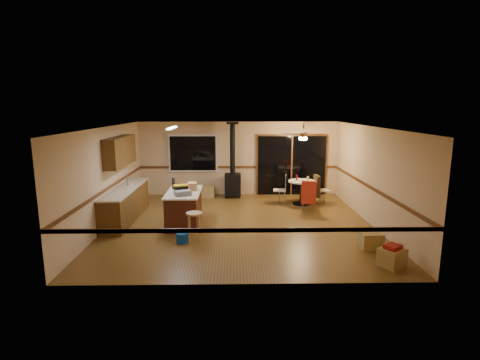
{
  "coord_description": "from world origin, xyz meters",
  "views": [
    {
      "loc": [
        -0.19,
        -9.69,
        3.11
      ],
      "look_at": [
        0.0,
        0.3,
        1.15
      ],
      "focal_mm": 28.0,
      "sensor_mm": 36.0,
      "label": 1
    }
  ],
  "objects_px": {
    "wood_stove": "(233,177)",
    "chair_left": "(283,186)",
    "dining_table": "(302,188)",
    "box_corner_b": "(371,241)",
    "bar_stool": "(194,227)",
    "chair_right": "(317,186)",
    "box_corner_a": "(392,257)",
    "kitchen_island": "(184,208)",
    "toolbox_grey": "(183,193)",
    "blue_bucket": "(182,238)",
    "toolbox_black": "(181,190)",
    "box_under_window": "(208,192)",
    "chair_near": "(309,192)"
  },
  "relations": [
    {
      "from": "toolbox_black",
      "to": "dining_table",
      "type": "bearing_deg",
      "value": 31.61
    },
    {
      "from": "chair_left",
      "to": "wood_stove",
      "type": "bearing_deg",
      "value": 150.09
    },
    {
      "from": "wood_stove",
      "to": "chair_left",
      "type": "relative_size",
      "value": 4.89
    },
    {
      "from": "blue_bucket",
      "to": "dining_table",
      "type": "xyz_separation_m",
      "value": [
        3.39,
        3.43,
        0.41
      ]
    },
    {
      "from": "dining_table",
      "to": "box_under_window",
      "type": "bearing_deg",
      "value": 160.93
    },
    {
      "from": "dining_table",
      "to": "box_corner_b",
      "type": "distance_m",
      "value": 3.98
    },
    {
      "from": "bar_stool",
      "to": "chair_left",
      "type": "xyz_separation_m",
      "value": [
        2.52,
        3.41,
        0.24
      ]
    },
    {
      "from": "box_corner_b",
      "to": "wood_stove",
      "type": "bearing_deg",
      "value": 122.17
    },
    {
      "from": "toolbox_grey",
      "to": "chair_near",
      "type": "relative_size",
      "value": 0.57
    },
    {
      "from": "bar_stool",
      "to": "blue_bucket",
      "type": "distance_m",
      "value": 0.37
    },
    {
      "from": "kitchen_island",
      "to": "chair_near",
      "type": "distance_m",
      "value": 3.76
    },
    {
      "from": "box_under_window",
      "to": "bar_stool",
      "type": "bearing_deg",
      "value": -90.32
    },
    {
      "from": "chair_near",
      "to": "box_corner_b",
      "type": "height_order",
      "value": "chair_near"
    },
    {
      "from": "box_under_window",
      "to": "box_corner_a",
      "type": "bearing_deg",
      "value": -55.64
    },
    {
      "from": "kitchen_island",
      "to": "bar_stool",
      "type": "bearing_deg",
      "value": -72.79
    },
    {
      "from": "chair_right",
      "to": "box_corner_a",
      "type": "xyz_separation_m",
      "value": [
        0.41,
        -4.85,
        -0.42
      ]
    },
    {
      "from": "toolbox_black",
      "to": "chair_near",
      "type": "relative_size",
      "value": 0.49
    },
    {
      "from": "toolbox_black",
      "to": "box_under_window",
      "type": "distance_m",
      "value": 3.4
    },
    {
      "from": "wood_stove",
      "to": "chair_left",
      "type": "xyz_separation_m",
      "value": [
        1.63,
        -0.93,
        -0.14
      ]
    },
    {
      "from": "box_under_window",
      "to": "wood_stove",
      "type": "bearing_deg",
      "value": -3.27
    },
    {
      "from": "toolbox_grey",
      "to": "toolbox_black",
      "type": "relative_size",
      "value": 1.17
    },
    {
      "from": "wood_stove",
      "to": "dining_table",
      "type": "bearing_deg",
      "value": -24.68
    },
    {
      "from": "toolbox_black",
      "to": "box_corner_a",
      "type": "bearing_deg",
      "value": -30.17
    },
    {
      "from": "kitchen_island",
      "to": "chair_near",
      "type": "height_order",
      "value": "chair_near"
    },
    {
      "from": "kitchen_island",
      "to": "bar_stool",
      "type": "relative_size",
      "value": 2.42
    },
    {
      "from": "chair_right",
      "to": "bar_stool",
      "type": "bearing_deg",
      "value": -137.28
    },
    {
      "from": "chair_left",
      "to": "chair_right",
      "type": "distance_m",
      "value": 1.11
    },
    {
      "from": "dining_table",
      "to": "toolbox_grey",
      "type": "bearing_deg",
      "value": -144.74
    },
    {
      "from": "box_corner_b",
      "to": "bar_stool",
      "type": "bearing_deg",
      "value": 172.16
    },
    {
      "from": "wood_stove",
      "to": "chair_left",
      "type": "distance_m",
      "value": 1.88
    },
    {
      "from": "dining_table",
      "to": "box_under_window",
      "type": "height_order",
      "value": "dining_table"
    },
    {
      "from": "kitchen_island",
      "to": "box_corner_a",
      "type": "relative_size",
      "value": 3.53
    },
    {
      "from": "chair_left",
      "to": "box_under_window",
      "type": "distance_m",
      "value": 2.72
    },
    {
      "from": "kitchen_island",
      "to": "toolbox_grey",
      "type": "bearing_deg",
      "value": -85.05
    },
    {
      "from": "blue_bucket",
      "to": "chair_left",
      "type": "xyz_separation_m",
      "value": [
        2.8,
        3.52,
        0.47
      ]
    },
    {
      "from": "box_under_window",
      "to": "dining_table",
      "type": "bearing_deg",
      "value": -19.07
    },
    {
      "from": "chair_left",
      "to": "box_corner_b",
      "type": "xyz_separation_m",
      "value": [
        1.45,
        -3.96,
        -0.4
      ]
    },
    {
      "from": "chair_right",
      "to": "toolbox_black",
      "type": "bearing_deg",
      "value": -151.37
    },
    {
      "from": "kitchen_island",
      "to": "box_corner_a",
      "type": "distance_m",
      "value": 5.26
    },
    {
      "from": "toolbox_grey",
      "to": "chair_left",
      "type": "height_order",
      "value": "toolbox_grey"
    },
    {
      "from": "blue_bucket",
      "to": "box_corner_a",
      "type": "bearing_deg",
      "value": -17.72
    },
    {
      "from": "box_corner_a",
      "to": "box_corner_b",
      "type": "bearing_deg",
      "value": 94.38
    },
    {
      "from": "toolbox_grey",
      "to": "chair_right",
      "type": "bearing_deg",
      "value": 31.97
    },
    {
      "from": "chair_right",
      "to": "box_under_window",
      "type": "relative_size",
      "value": 1.46
    },
    {
      "from": "box_corner_a",
      "to": "box_under_window",
      "type": "bearing_deg",
      "value": 124.36
    },
    {
      "from": "toolbox_grey",
      "to": "chair_left",
      "type": "xyz_separation_m",
      "value": [
        2.89,
        2.55,
        -0.37
      ]
    },
    {
      "from": "toolbox_grey",
      "to": "toolbox_black",
      "type": "distance_m",
      "value": 0.28
    },
    {
      "from": "toolbox_grey",
      "to": "chair_left",
      "type": "distance_m",
      "value": 3.87
    },
    {
      "from": "bar_stool",
      "to": "chair_left",
      "type": "relative_size",
      "value": 1.35
    },
    {
      "from": "chair_left",
      "to": "chair_near",
      "type": "xyz_separation_m",
      "value": [
        0.65,
        -0.96,
        0.01
      ]
    }
  ]
}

